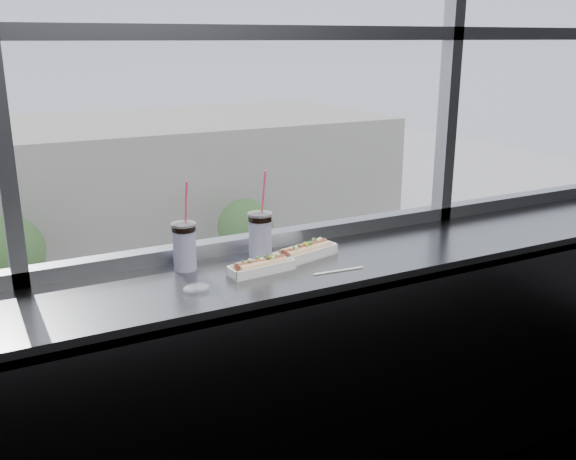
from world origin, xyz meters
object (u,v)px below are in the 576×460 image
soda_cup_left (184,244)px  tree_center (7,252)px  car_near_d (278,379)px  hotdog_tray_left (261,266)px  pedestrian_c (92,291)px  tree_right (245,227)px  hotdog_tray_right (305,251)px  soda_cup_right (260,234)px  wrapper (196,288)px  car_near_c (47,441)px  car_far_c (277,288)px  loose_straw (338,271)px  pedestrian_d (177,267)px  car_near_e (418,341)px

soda_cup_left → tree_center: bearing=88.4°
car_near_d → tree_center: tree_center is taller
hotdog_tray_left → pedestrian_c: size_ratio=0.14×
pedestrian_c → tree_right: tree_right is taller
hotdog_tray_right → soda_cup_right: (-0.17, 0.07, 0.08)m
wrapper → pedestrian_c: wrapper is taller
car_near_c → tree_center: (0.19, 12.00, 2.49)m
hotdog_tray_left → wrapper: (-0.29, -0.06, -0.01)m
car_far_c → tree_center: tree_center is taller
soda_cup_right → loose_straw: bearing=-53.2°
car_near_d → soda_cup_right: bearing=151.1°
soda_cup_right → pedestrian_c: size_ratio=0.19×
hotdog_tray_left → pedestrian_c: hotdog_tray_left is taller
tree_right → pedestrian_c: bearing=179.7°
hotdog_tray_left → car_near_d: size_ratio=0.04×
loose_straw → soda_cup_right: bearing=131.7°
hotdog_tray_right → tree_center: (0.30, 28.23, -8.50)m
hotdog_tray_right → tree_center: bearing=75.3°
pedestrian_d → hotdog_tray_left: bearing=-106.7°
hotdog_tray_left → soda_cup_right: bearing=61.1°
pedestrian_c → soda_cup_right: bearing=81.9°
soda_cup_right → wrapper: soda_cup_right is taller
loose_straw → car_near_c: loose_straw is taller
soda_cup_right → car_far_c: bearing=63.2°
pedestrian_c → wrapper: bearing=81.2°
hotdog_tray_right → soda_cup_right: soda_cup_right is taller
car_near_c → pedestrian_d: pedestrian_d is taller
soda_cup_left → wrapper: (-0.04, -0.24, -0.09)m
wrapper → car_near_d: wrapper is taller
tree_right → soda_cup_right: bearing=-113.7°
loose_straw → tree_center: 29.67m
soda_cup_left → car_near_c: size_ratio=0.06×
soda_cup_left → car_far_c: (12.51, 24.12, -11.08)m
car_near_c → tree_right: (12.06, 12.00, 2.07)m
tree_center → tree_right: bearing=-0.0°
car_far_c → pedestrian_d: (-3.47, 5.06, 0.04)m
car_near_d → hotdog_tray_left: bearing=151.2°
hotdog_tray_left → hotdog_tray_right: size_ratio=0.88×
car_far_c → tree_right: tree_right is taller
hotdog_tray_right → car_near_c: (0.11, 16.23, -10.99)m
car_near_e → tree_right: (-2.23, 12.00, 2.00)m
soda_cup_left → car_near_e: bearing=47.3°
car_near_c → pedestrian_c: size_ratio=3.31×
hotdog_tray_right → soda_cup_left: bearing=153.7°
car_near_c → tree_center: tree_center is taller
soda_cup_left → soda_cup_right: 0.32m
hotdog_tray_left → tree_center: size_ratio=0.05×
loose_straw → car_near_e: 24.39m
tree_right → wrapper: bearing=-114.1°
hotdog_tray_right → car_near_c: bearing=75.5°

